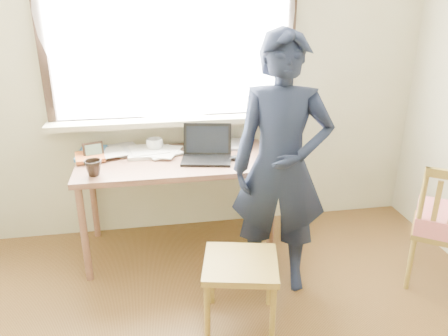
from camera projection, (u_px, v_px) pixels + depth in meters
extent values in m
cube|color=beige|center=(199.00, 68.00, 3.24)|extent=(3.50, 0.02, 2.60)
cube|color=white|center=(171.00, 26.00, 3.08)|extent=(1.70, 0.01, 1.30)
cube|color=black|center=(175.00, 120.00, 3.32)|extent=(1.82, 0.06, 0.06)
cube|color=black|center=(39.00, 27.00, 2.93)|extent=(0.06, 0.06, 1.30)
cube|color=black|center=(291.00, 24.00, 3.21)|extent=(0.06, 0.06, 1.30)
cube|color=beige|center=(175.00, 121.00, 3.25)|extent=(1.85, 0.20, 0.04)
cube|color=white|center=(171.00, 11.00, 2.97)|extent=(1.95, 0.02, 1.65)
cube|color=brown|center=(176.00, 161.00, 3.08)|extent=(1.36, 0.68, 0.04)
cylinder|color=brown|center=(84.00, 235.00, 2.85)|extent=(0.05, 0.05, 0.69)
cylinder|color=brown|center=(93.00, 197.00, 3.38)|extent=(0.05, 0.05, 0.69)
cylinder|color=brown|center=(271.00, 219.00, 3.05)|extent=(0.05, 0.05, 0.69)
cylinder|color=brown|center=(252.00, 185.00, 3.59)|extent=(0.05, 0.05, 0.69)
cube|color=black|center=(206.00, 160.00, 3.03)|extent=(0.38, 0.30, 0.02)
cube|color=black|center=(207.00, 139.00, 3.10)|extent=(0.35, 0.14, 0.22)
cube|color=black|center=(207.00, 139.00, 3.10)|extent=(0.30, 0.11, 0.18)
cube|color=black|center=(206.00, 160.00, 3.02)|extent=(0.32, 0.20, 0.00)
imported|color=white|center=(155.00, 145.00, 3.21)|extent=(0.14, 0.14, 0.10)
imported|color=black|center=(93.00, 168.00, 2.78)|extent=(0.16, 0.16, 0.10)
ellipsoid|color=black|center=(236.00, 158.00, 3.04)|extent=(0.09, 0.06, 0.03)
cube|color=white|center=(143.00, 152.00, 3.17)|extent=(0.21, 0.24, 0.02)
cube|color=white|center=(91.00, 156.00, 3.10)|extent=(0.28, 0.31, 0.02)
cube|color=white|center=(86.00, 149.00, 3.23)|extent=(0.37, 0.35, 0.01)
cube|color=white|center=(109.00, 148.00, 3.24)|extent=(0.26, 0.26, 0.01)
cube|color=white|center=(114.00, 149.00, 3.20)|extent=(0.38, 0.37, 0.02)
cube|color=white|center=(157.00, 150.00, 3.17)|extent=(0.26, 0.29, 0.01)
cube|color=#A9501F|center=(109.00, 153.00, 3.12)|extent=(0.27, 0.30, 0.00)
imported|color=white|center=(112.00, 152.00, 3.18)|extent=(0.28, 0.32, 0.02)
imported|color=white|center=(221.00, 144.00, 3.34)|extent=(0.24, 0.29, 0.02)
cube|color=black|center=(93.00, 151.00, 3.06)|extent=(0.14, 0.05, 0.11)
cube|color=#456A2F|center=(93.00, 151.00, 3.06)|extent=(0.11, 0.03, 0.08)
cube|color=olive|center=(241.00, 264.00, 2.44)|extent=(0.49, 0.47, 0.04)
cylinder|color=olive|center=(207.00, 314.00, 2.37)|extent=(0.03, 0.03, 0.38)
cylinder|color=olive|center=(212.00, 276.00, 2.69)|extent=(0.03, 0.03, 0.38)
cylinder|color=olive|center=(273.00, 316.00, 2.36)|extent=(0.03, 0.03, 0.38)
cylinder|color=olive|center=(270.00, 278.00, 2.67)|extent=(0.03, 0.03, 0.38)
cube|color=olive|center=(446.00, 231.00, 2.81)|extent=(0.55, 0.54, 0.04)
cylinder|color=olive|center=(414.00, 240.00, 3.09)|extent=(0.03, 0.03, 0.37)
cylinder|color=olive|center=(410.00, 264.00, 2.82)|extent=(0.03, 0.03, 0.37)
cylinder|color=olive|center=(422.00, 202.00, 2.65)|extent=(0.03, 0.03, 0.45)
cube|color=olive|center=(436.00, 209.00, 2.62)|extent=(0.04, 0.03, 0.36)
cube|color=red|center=(448.00, 220.00, 2.78)|extent=(0.53, 0.53, 0.12)
imported|color=black|center=(281.00, 167.00, 2.67)|extent=(0.69, 0.55, 1.64)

